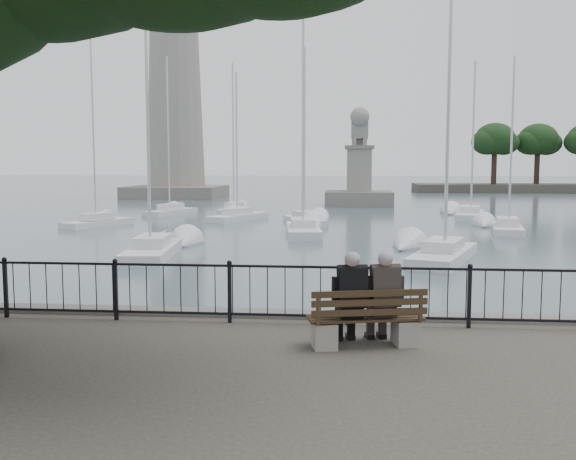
# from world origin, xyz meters

# --- Properties ---
(harbor) EXTENTS (260.00, 260.00, 1.20)m
(harbor) POSITION_xyz_m (0.00, 3.00, -0.50)
(harbor) COLOR #5D5851
(harbor) RESTS_ON ground
(railing) EXTENTS (22.06, 0.06, 1.00)m
(railing) POSITION_xyz_m (0.00, 2.50, 0.56)
(railing) COLOR black
(railing) RESTS_ON ground
(bench) EXTENTS (1.78, 0.88, 0.90)m
(bench) POSITION_xyz_m (1.28, 1.23, 0.31)
(bench) COLOR slate
(bench) RESTS_ON ground
(person_left) EXTENTS (0.51, 0.77, 1.43)m
(person_left) POSITION_xyz_m (1.04, 1.28, 0.66)
(person_left) COLOR black
(person_left) RESTS_ON ground
(person_right) EXTENTS (0.51, 0.77, 1.43)m
(person_right) POSITION_xyz_m (1.52, 1.39, 0.66)
(person_right) COLOR black
(person_right) RESTS_ON ground
(lighthouse) EXTENTS (10.04, 10.04, 30.70)m
(lighthouse) POSITION_xyz_m (-18.00, 62.00, 11.94)
(lighthouse) COLOR #5D5851
(lighthouse) RESTS_ON ground
(lion_monument) EXTENTS (5.94, 5.94, 8.78)m
(lion_monument) POSITION_xyz_m (2.00, 49.93, 1.20)
(lion_monument) COLOR #5D5851
(lion_monument) RESTS_ON ground
(sailboat_a) EXTENTS (2.28, 5.99, 10.86)m
(sailboat_a) POSITION_xyz_m (-6.81, 16.86, -0.69)
(sailboat_a) COLOR silver
(sailboat_a) RESTS_ON ground
(sailboat_b) EXTENTS (2.33, 6.19, 12.16)m
(sailboat_b) POSITION_xyz_m (-1.34, 25.53, -0.66)
(sailboat_b) COLOR silver
(sailboat_b) RESTS_ON ground
(sailboat_c) EXTENTS (3.51, 6.09, 11.16)m
(sailboat_c) POSITION_xyz_m (4.67, 16.66, -0.68)
(sailboat_c) COLOR silver
(sailboat_c) RESTS_ON ground
(sailboat_d) EXTENTS (2.45, 5.55, 9.58)m
(sailboat_d) POSITION_xyz_m (9.66, 27.50, -0.71)
(sailboat_d) COLOR silver
(sailboat_d) RESTS_ON ground
(sailboat_e) EXTENTS (3.12, 5.06, 11.51)m
(sailboat_e) POSITION_xyz_m (-13.90, 28.88, -0.65)
(sailboat_e) COLOR silver
(sailboat_e) RESTS_ON ground
(sailboat_f) EXTENTS (3.12, 5.33, 10.93)m
(sailboat_f) POSITION_xyz_m (-1.66, 31.51, -0.67)
(sailboat_f) COLOR silver
(sailboat_f) RESTS_ON ground
(sailboat_g) EXTENTS (2.96, 6.37, 10.81)m
(sailboat_g) POSITION_xyz_m (9.38, 36.74, -0.70)
(sailboat_g) COLOR silver
(sailboat_g) RESTS_ON ground
(sailboat_h) EXTENTS (1.80, 5.25, 11.41)m
(sailboat_h) POSITION_xyz_m (-7.61, 40.09, -0.66)
(sailboat_h) COLOR silver
(sailboat_h) RESTS_ON ground
(sailboat_i) EXTENTS (3.03, 5.28, 11.59)m
(sailboat_i) POSITION_xyz_m (-11.98, 37.99, -0.65)
(sailboat_i) COLOR silver
(sailboat_i) RESTS_ON ground
(sailboat_j) EXTENTS (3.55, 5.66, 9.81)m
(sailboat_j) POSITION_xyz_m (-6.25, 33.79, -0.71)
(sailboat_j) COLOR silver
(sailboat_j) RESTS_ON ground
(far_shore) EXTENTS (30.00, 8.60, 9.18)m
(far_shore) POSITION_xyz_m (25.54, 79.46, 3.00)
(far_shore) COLOR #34312B
(far_shore) RESTS_ON ground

